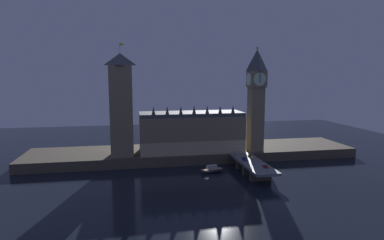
{
  "coord_description": "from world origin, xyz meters",
  "views": [
    {
      "loc": [
        -40.63,
        -173.22,
        55.28
      ],
      "look_at": [
        -4.57,
        20.0,
        28.64
      ],
      "focal_mm": 30.0,
      "sensor_mm": 36.0,
      "label": 1
    }
  ],
  "objects_px": {
    "car_northbound_lead": "(244,159)",
    "pedestrian_mid_walk": "(263,160)",
    "street_lamp_far": "(234,150)",
    "street_lamp_mid": "(263,154)",
    "boat_upstream": "(212,170)",
    "street_lamp_near": "(252,162)",
    "car_southbound_lead": "(265,166)",
    "victoria_tower": "(121,105)",
    "clock_tower": "(256,96)",
    "car_southbound_trail": "(250,156)"
  },
  "relations": [
    {
      "from": "car_southbound_lead",
      "to": "car_southbound_trail",
      "type": "relative_size",
      "value": 1.0
    },
    {
      "from": "street_lamp_far",
      "to": "clock_tower",
      "type": "bearing_deg",
      "value": 39.46
    },
    {
      "from": "car_southbound_trail",
      "to": "street_lamp_far",
      "type": "xyz_separation_m",
      "value": [
        -9.22,
        2.89,
        3.5
      ]
    },
    {
      "from": "car_northbound_lead",
      "to": "street_lamp_far",
      "type": "xyz_separation_m",
      "value": [
        -3.34,
        9.23,
        3.43
      ]
    },
    {
      "from": "street_lamp_far",
      "to": "car_southbound_trail",
      "type": "bearing_deg",
      "value": -17.42
    },
    {
      "from": "car_northbound_lead",
      "to": "street_lamp_mid",
      "type": "height_order",
      "value": "street_lamp_mid"
    },
    {
      "from": "clock_tower",
      "to": "car_southbound_trail",
      "type": "height_order",
      "value": "clock_tower"
    },
    {
      "from": "clock_tower",
      "to": "car_southbound_trail",
      "type": "bearing_deg",
      "value": -118.8
    },
    {
      "from": "pedestrian_mid_walk",
      "to": "street_lamp_near",
      "type": "bearing_deg",
      "value": -130.13
    },
    {
      "from": "victoria_tower",
      "to": "car_northbound_lead",
      "type": "height_order",
      "value": "victoria_tower"
    },
    {
      "from": "pedestrian_mid_walk",
      "to": "street_lamp_near",
      "type": "xyz_separation_m",
      "value": [
        -12.16,
        -14.43,
        3.52
      ]
    },
    {
      "from": "car_northbound_lead",
      "to": "car_southbound_lead",
      "type": "distance_m",
      "value": 17.66
    },
    {
      "from": "street_lamp_near",
      "to": "street_lamp_far",
      "type": "xyz_separation_m",
      "value": [
        0.0,
        29.44,
        -0.34
      ]
    },
    {
      "from": "car_northbound_lead",
      "to": "car_southbound_lead",
      "type": "xyz_separation_m",
      "value": [
        5.88,
        -16.65,
        -0.09
      ]
    },
    {
      "from": "clock_tower",
      "to": "boat_upstream",
      "type": "relative_size",
      "value": 4.7
    },
    {
      "from": "street_lamp_mid",
      "to": "car_northbound_lead",
      "type": "bearing_deg",
      "value": 149.23
    },
    {
      "from": "car_southbound_lead",
      "to": "car_southbound_trail",
      "type": "height_order",
      "value": "car_southbound_trail"
    },
    {
      "from": "victoria_tower",
      "to": "boat_upstream",
      "type": "bearing_deg",
      "value": -27.63
    },
    {
      "from": "car_southbound_trail",
      "to": "boat_upstream",
      "type": "height_order",
      "value": "car_southbound_trail"
    },
    {
      "from": "clock_tower",
      "to": "car_southbound_trail",
      "type": "xyz_separation_m",
      "value": [
        -10.53,
        -19.15,
        -34.8
      ]
    },
    {
      "from": "pedestrian_mid_walk",
      "to": "street_lamp_mid",
      "type": "xyz_separation_m",
      "value": [
        0.4,
        0.29,
        3.49
      ]
    },
    {
      "from": "car_southbound_trail",
      "to": "street_lamp_mid",
      "type": "height_order",
      "value": "street_lamp_mid"
    },
    {
      "from": "boat_upstream",
      "to": "car_northbound_lead",
      "type": "bearing_deg",
      "value": -3.36
    },
    {
      "from": "car_southbound_lead",
      "to": "street_lamp_mid",
      "type": "height_order",
      "value": "street_lamp_mid"
    },
    {
      "from": "street_lamp_mid",
      "to": "boat_upstream",
      "type": "xyz_separation_m",
      "value": [
        -28.53,
        6.63,
        -9.71
      ]
    },
    {
      "from": "car_southbound_lead",
      "to": "pedestrian_mid_walk",
      "type": "xyz_separation_m",
      "value": [
        2.94,
        10.87,
        0.34
      ]
    },
    {
      "from": "car_southbound_lead",
      "to": "street_lamp_near",
      "type": "height_order",
      "value": "street_lamp_near"
    },
    {
      "from": "pedestrian_mid_walk",
      "to": "boat_upstream",
      "type": "bearing_deg",
      "value": 166.19
    },
    {
      "from": "car_southbound_lead",
      "to": "boat_upstream",
      "type": "relative_size",
      "value": 0.29
    },
    {
      "from": "victoria_tower",
      "to": "car_southbound_lead",
      "type": "height_order",
      "value": "victoria_tower"
    },
    {
      "from": "car_northbound_lead",
      "to": "car_southbound_lead",
      "type": "height_order",
      "value": "car_northbound_lead"
    },
    {
      "from": "street_lamp_far",
      "to": "street_lamp_mid",
      "type": "bearing_deg",
      "value": -49.53
    },
    {
      "from": "car_northbound_lead",
      "to": "street_lamp_mid",
      "type": "distance_m",
      "value": 11.36
    },
    {
      "from": "car_northbound_lead",
      "to": "street_lamp_far",
      "type": "height_order",
      "value": "street_lamp_far"
    },
    {
      "from": "pedestrian_mid_walk",
      "to": "victoria_tower",
      "type": "bearing_deg",
      "value": 156.98
    },
    {
      "from": "victoria_tower",
      "to": "pedestrian_mid_walk",
      "type": "distance_m",
      "value": 91.11
    },
    {
      "from": "car_southbound_lead",
      "to": "clock_tower",
      "type": "bearing_deg",
      "value": 75.97
    },
    {
      "from": "street_lamp_near",
      "to": "street_lamp_mid",
      "type": "height_order",
      "value": "street_lamp_near"
    },
    {
      "from": "pedestrian_mid_walk",
      "to": "street_lamp_far",
      "type": "distance_m",
      "value": 19.58
    },
    {
      "from": "boat_upstream",
      "to": "street_lamp_near",
      "type": "bearing_deg",
      "value": -53.19
    },
    {
      "from": "street_lamp_mid",
      "to": "victoria_tower",
      "type": "bearing_deg",
      "value": 157.27
    },
    {
      "from": "clock_tower",
      "to": "pedestrian_mid_walk",
      "type": "height_order",
      "value": "clock_tower"
    },
    {
      "from": "car_southbound_trail",
      "to": "street_lamp_near",
      "type": "distance_m",
      "value": 28.36
    },
    {
      "from": "street_lamp_near",
      "to": "clock_tower",
      "type": "bearing_deg",
      "value": 66.63
    },
    {
      "from": "car_southbound_lead",
      "to": "street_lamp_mid",
      "type": "relative_size",
      "value": 0.59
    },
    {
      "from": "street_lamp_far",
      "to": "street_lamp_near",
      "type": "bearing_deg",
      "value": -90.0
    },
    {
      "from": "street_lamp_mid",
      "to": "street_lamp_far",
      "type": "height_order",
      "value": "street_lamp_mid"
    },
    {
      "from": "pedestrian_mid_walk",
      "to": "street_lamp_near",
      "type": "distance_m",
      "value": 19.19
    },
    {
      "from": "street_lamp_near",
      "to": "street_lamp_far",
      "type": "height_order",
      "value": "street_lamp_near"
    },
    {
      "from": "car_northbound_lead",
      "to": "pedestrian_mid_walk",
      "type": "distance_m",
      "value": 10.55
    }
  ]
}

